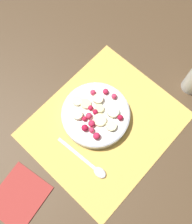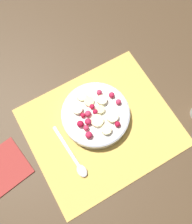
# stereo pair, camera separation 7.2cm
# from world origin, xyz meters

# --- Properties ---
(ground_plane) EXTENTS (3.00, 3.00, 0.00)m
(ground_plane) POSITION_xyz_m (0.00, 0.00, 0.00)
(ground_plane) COLOR #4C3823
(placemat) EXTENTS (0.43, 0.37, 0.01)m
(placemat) POSITION_xyz_m (0.00, 0.00, 0.00)
(placemat) COLOR #E0B251
(placemat) RESTS_ON ground_plane
(fruit_bowl) EXTENTS (0.20, 0.20, 0.05)m
(fruit_bowl) POSITION_xyz_m (0.00, 0.04, 0.03)
(fruit_bowl) COLOR silver
(fruit_bowl) RESTS_ON placemat
(spoon) EXTENTS (0.03, 0.17, 0.01)m
(spoon) POSITION_xyz_m (-0.12, -0.05, 0.01)
(spoon) COLOR silver
(spoon) RESTS_ON placemat
(napkin) EXTENTS (0.16, 0.15, 0.01)m
(napkin) POSITION_xyz_m (-0.31, 0.03, 0.00)
(napkin) COLOR #A3332D
(napkin) RESTS_ON ground_plane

